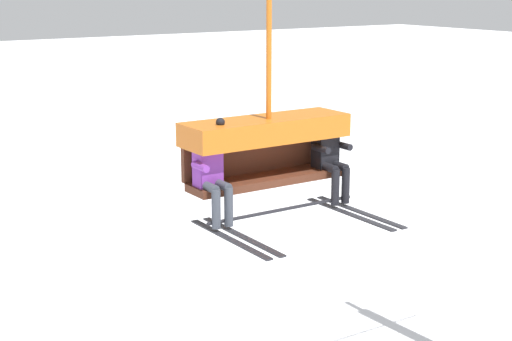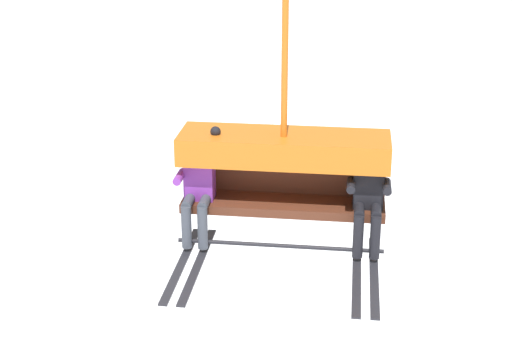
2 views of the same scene
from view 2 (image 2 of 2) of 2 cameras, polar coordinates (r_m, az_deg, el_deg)
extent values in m
cube|color=#512819|center=(8.59, 1.96, -2.57)|extent=(2.21, 0.48, 0.10)
cube|color=#512819|center=(8.74, 2.16, -0.19)|extent=(2.21, 0.08, 0.45)
cube|color=#D16619|center=(8.41, 2.06, 1.66)|extent=(2.26, 0.68, 0.30)
cylinder|color=black|center=(8.44, 1.73, -5.49)|extent=(2.21, 0.04, 0.04)
cylinder|color=#D16619|center=(7.99, 2.15, 11.29)|extent=(0.07, 0.07, 2.58)
cube|color=purple|center=(8.58, -4.13, -0.41)|extent=(0.32, 0.22, 0.52)
sphere|color=silver|center=(8.45, -4.19, 1.86)|extent=(0.22, 0.22, 0.22)
ellipsoid|color=black|center=(8.36, -4.33, 1.63)|extent=(0.17, 0.04, 0.08)
cylinder|color=#3D424C|center=(8.52, -4.89, -2.17)|extent=(0.11, 0.34, 0.11)
cylinder|color=#3D424C|center=(8.49, -3.73, -2.24)|extent=(0.11, 0.34, 0.11)
cylinder|color=#3D424C|center=(8.47, -5.08, -4.12)|extent=(0.11, 0.11, 0.48)
cylinder|color=#3D424C|center=(8.44, -3.91, -4.19)|extent=(0.11, 0.11, 0.48)
cube|color=#232328|center=(8.34, -5.44, -6.78)|extent=(0.09, 1.70, 0.02)
cube|color=#232328|center=(8.30, -4.25, -6.86)|extent=(0.09, 1.70, 0.02)
cylinder|color=purple|center=(8.46, -5.57, -0.47)|extent=(0.09, 0.30, 0.09)
cylinder|color=purple|center=(8.42, -2.94, 1.75)|extent=(0.09, 0.09, 0.30)
sphere|color=black|center=(8.37, -2.96, 2.85)|extent=(0.11, 0.11, 0.11)
cube|color=black|center=(8.43, 8.19, -0.98)|extent=(0.32, 0.22, 0.52)
sphere|color=silver|center=(8.30, 8.32, 1.32)|extent=(0.22, 0.22, 0.22)
ellipsoid|color=black|center=(8.20, 8.33, 1.08)|extent=(0.17, 0.04, 0.08)
cylinder|color=black|center=(8.35, 7.52, -2.79)|extent=(0.11, 0.34, 0.11)
cylinder|color=black|center=(8.36, 8.73, -2.84)|extent=(0.11, 0.34, 0.11)
cylinder|color=black|center=(8.30, 7.44, -4.77)|extent=(0.11, 0.11, 0.48)
cylinder|color=black|center=(8.30, 8.66, -4.82)|extent=(0.11, 0.11, 0.48)
cube|color=#232328|center=(8.16, 7.33, -7.51)|extent=(0.09, 1.70, 0.02)
cube|color=#232328|center=(8.17, 8.58, -7.56)|extent=(0.09, 1.70, 0.02)
cylinder|color=black|center=(8.27, 6.92, -1.05)|extent=(0.09, 0.30, 0.09)
cylinder|color=black|center=(8.28, 9.51, -1.16)|extent=(0.09, 0.30, 0.09)
camera|label=1|loc=(6.33, -82.93, -5.91)|focal=55.00mm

